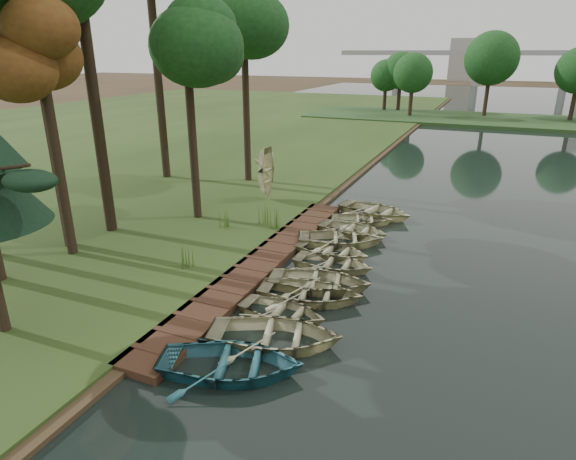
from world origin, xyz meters
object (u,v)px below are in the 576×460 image
at_px(rowboat_0, 231,361).
at_px(stored_rowboat, 267,194).
at_px(rowboat_1, 275,333).
at_px(boardwalk, 263,262).
at_px(rowboat_2, 283,309).

bearing_deg(rowboat_0, stored_rowboat, 4.02).
distance_m(rowboat_0, rowboat_1, 1.79).
bearing_deg(rowboat_1, stored_rowboat, 10.67).
height_order(boardwalk, stored_rowboat, stored_rowboat).
bearing_deg(rowboat_2, rowboat_0, -178.09).
bearing_deg(rowboat_2, boardwalk, 38.44).
xyz_separation_m(rowboat_0, rowboat_1, (0.52, 1.71, 0.01)).
height_order(boardwalk, rowboat_1, rowboat_1).
bearing_deg(rowboat_2, stored_rowboat, 31.25).
xyz_separation_m(rowboat_0, stored_rowboat, (-5.82, 14.52, 0.15)).
xyz_separation_m(boardwalk, rowboat_0, (2.35, -6.74, 0.31)).
relative_size(boardwalk, rowboat_0, 4.05).
distance_m(boardwalk, rowboat_1, 5.80).
bearing_deg(rowboat_0, rowboat_1, -34.85).
distance_m(boardwalk, rowboat_2, 4.28).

